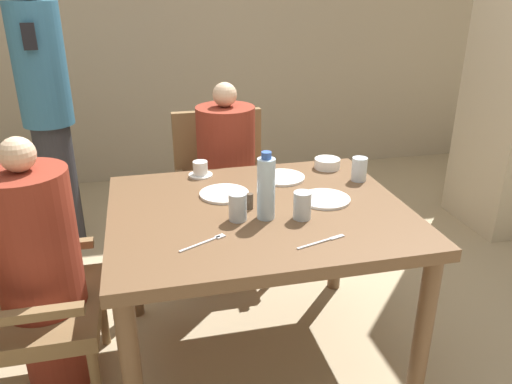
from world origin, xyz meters
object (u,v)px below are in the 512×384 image
Objects in this scene: plate_main_right at (224,194)px; standing_host at (46,105)px; plate_dessert_center at (282,177)px; bowl_small at (327,163)px; chair_far_side at (223,187)px; water_bottle at (266,188)px; diner_in_far_chair at (227,180)px; glass_tall_near at (302,205)px; plate_main_left at (325,199)px; diner_in_left_chair at (40,271)px; glass_tall_mid at (359,169)px; glass_tall_far at (238,207)px; teacup_with_saucer at (200,170)px; chair_left_side at (4,296)px.

standing_host is at bearing 126.83° from plate_main_right.
bowl_small is at bearing 18.76° from plate_dessert_center.
bowl_small is at bearing -50.18° from chair_far_side.
water_bottle is (-0.18, -0.39, 0.12)m from plate_dessert_center.
diner_in_far_chair is at bearing -29.24° from standing_host.
chair_far_side reaches higher than glass_tall_near.
standing_host is 13.73× the size of bowl_small.
water_bottle is at bearing -159.54° from plate_main_left.
diner_in_left_chair is 1.23× the size of chair_far_side.
diner_in_left_chair reaches higher than bowl_small.
diner_in_far_chair reaches higher than plate_main_left.
glass_tall_mid is at bearing 40.43° from glass_tall_near.
plate_dessert_center is (-0.11, 0.29, 0.00)m from plate_main_left.
diner_in_far_chair is at bearing 83.00° from glass_tall_far.
plate_main_right is (-0.12, -0.75, 0.28)m from chair_far_side.
teacup_with_saucer is at bearing 139.21° from plate_main_left.
chair_far_side is at bearing 129.82° from bowl_small.
plate_dessert_center is at bearing 110.62° from plate_main_left.
glass_tall_mid is at bearing -17.73° from teacup_with_saucer.
plate_dessert_center is at bearing 53.12° from glass_tall_far.
glass_tall_near is at bearing -49.27° from plate_main_right.
standing_host is at bearing 143.29° from glass_tall_mid.
diner_in_left_chair reaches higher than glass_tall_mid.
chair_left_side is 1.22m from glass_tall_near.
plate_main_right is at bearing 114.88° from water_bottle.
chair_far_side is 0.70m from plate_dessert_center.
diner_in_far_chair is 4.13× the size of water_bottle.
teacup_with_saucer is 0.63m from bowl_small.
chair_far_side is 3.32× the size of water_bottle.
chair_left_side reaches higher than plate_main_left.
standing_host is (-0.98, 0.40, 0.46)m from chair_far_side.
diner_in_far_chair is 5.23× the size of plate_main_left.
teacup_with_saucer is at bearing -118.10° from diner_in_far_chair.
diner_in_left_chair reaches higher than glass_tall_near.
plate_main_left is at bearing -141.99° from glass_tall_mid.
glass_tall_mid reaches higher than plate_main_left.
plate_main_left is 0.41m from glass_tall_far.
glass_tall_near is (0.26, -0.30, 0.05)m from plate_main_right.
water_bottle is at bearing -55.15° from standing_host.
glass_tall_mid is 1.00× the size of glass_tall_far.
water_bottle is (0.88, -0.10, 0.31)m from diner_in_left_chair.
diner_in_left_chair is at bearing -163.74° from bowl_small.
diner_in_far_chair is at bearing 36.98° from chair_left_side.
chair_far_side is at bearing 41.89° from chair_left_side.
bowl_small is at bearing 40.81° from glass_tall_far.
bowl_small is (0.63, -0.04, -0.01)m from teacup_with_saucer.
diner_in_left_chair is at bearing -133.67° from chair_far_side.
bowl_small is at bearing 16.26° from diner_in_left_chair.
glass_tall_near is (0.14, -0.90, 0.23)m from diner_in_far_chair.
plate_main_right is 0.27m from teacup_with_saucer.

